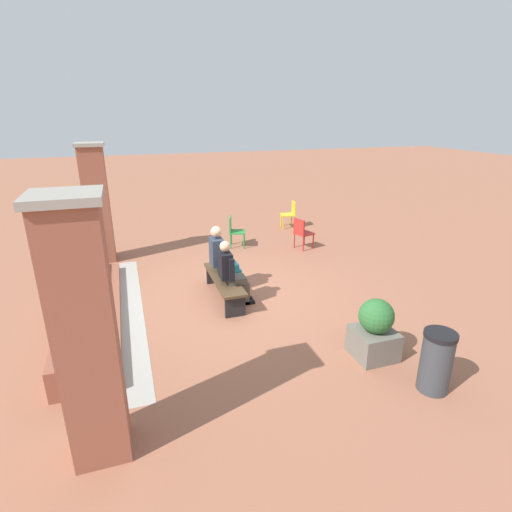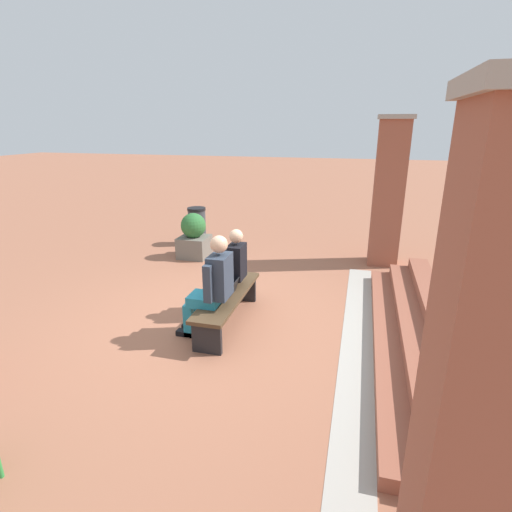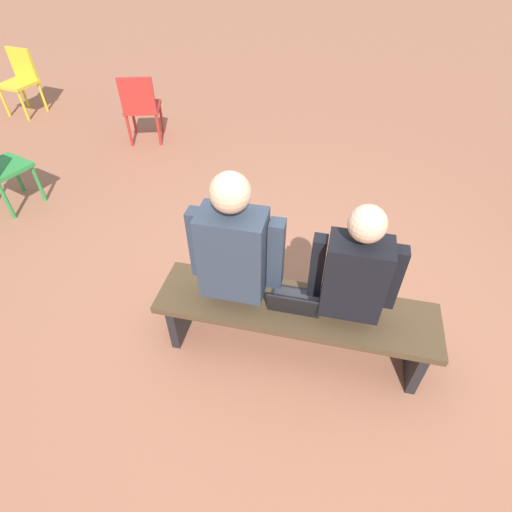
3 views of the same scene
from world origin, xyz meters
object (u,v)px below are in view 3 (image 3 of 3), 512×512
(person_student, at_px, (352,280))
(plastic_chair_far_right, at_px, (141,105))
(person_adult, at_px, (239,257))
(laptop, at_px, (295,302))
(bench, at_px, (295,315))
(plastic_chair_near_bench_left, at_px, (20,78))

(person_student, bearing_deg, plastic_chair_far_right, -45.44)
(person_adult, relative_size, laptop, 4.33)
(laptop, bearing_deg, bench, -122.96)
(person_student, height_order, laptop, person_student)
(plastic_chair_far_right, bearing_deg, person_adult, 125.94)
(person_student, xyz_separation_m, plastic_chair_far_right, (2.63, -2.67, -0.21))
(bench, distance_m, laptop, 0.15)
(person_adult, bearing_deg, person_student, 179.55)
(person_adult, height_order, laptop, person_adult)
(person_adult, height_order, plastic_chair_near_bench_left, person_adult)
(person_student, bearing_deg, plastic_chair_near_bench_left, -34.31)
(bench, height_order, person_adult, person_adult)
(person_adult, height_order, plastic_chair_far_right, person_adult)
(plastic_chair_near_bench_left, bearing_deg, person_adult, 141.33)
(bench, height_order, plastic_chair_near_bench_left, plastic_chair_near_bench_left)
(plastic_chair_near_bench_left, bearing_deg, plastic_chair_far_right, 165.51)
(laptop, xyz_separation_m, plastic_chair_near_bench_left, (4.37, -3.28, -0.02))
(plastic_chair_far_right, bearing_deg, bench, 130.28)
(person_student, height_order, plastic_chair_far_right, person_student)
(laptop, height_order, plastic_chair_far_right, plastic_chair_far_right)
(person_student, distance_m, person_adult, 0.70)
(bench, xyz_separation_m, plastic_chair_near_bench_left, (4.38, -3.27, 0.13))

